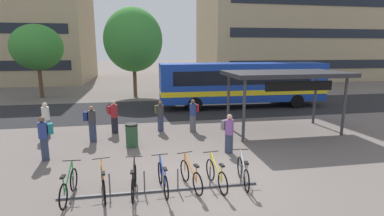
% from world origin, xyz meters
% --- Properties ---
extents(ground, '(200.00, 200.00, 0.00)m').
position_xyz_m(ground, '(0.00, 0.00, 0.00)').
color(ground, '#6B605B').
extents(bus_lane_asphalt, '(80.00, 7.20, 0.01)m').
position_xyz_m(bus_lane_asphalt, '(0.00, 11.48, 0.00)').
color(bus_lane_asphalt, '#232326').
rests_on(bus_lane_asphalt, ground).
extents(city_bus, '(12.08, 2.82, 3.20)m').
position_xyz_m(city_bus, '(5.31, 11.48, 1.78)').
color(city_bus, '#14389E').
rests_on(city_bus, ground).
extents(bike_rack, '(5.98, 0.16, 0.70)m').
position_xyz_m(bike_rack, '(-1.64, -0.51, 0.09)').
color(bike_rack, '#47474C').
rests_on(bike_rack, ground).
extents(parked_bicycle_green_0, '(0.52, 1.72, 0.99)m').
position_xyz_m(parked_bicycle_green_0, '(-4.26, -0.49, 0.38)').
color(parked_bicycle_green_0, black).
rests_on(parked_bicycle_green_0, ground).
extents(parked_bicycle_orange_1, '(0.52, 1.71, 0.99)m').
position_xyz_m(parked_bicycle_orange_1, '(-3.32, -0.46, 0.38)').
color(parked_bicycle_orange_1, black).
rests_on(parked_bicycle_orange_1, ground).
extents(parked_bicycle_black_2, '(0.52, 1.72, 0.99)m').
position_xyz_m(parked_bicycle_black_2, '(-2.44, -0.50, 0.38)').
color(parked_bicycle_black_2, black).
rests_on(parked_bicycle_black_2, ground).
extents(parked_bicycle_blue_3, '(0.52, 1.72, 0.99)m').
position_xyz_m(parked_bicycle_blue_3, '(-1.59, -0.47, 0.38)').
color(parked_bicycle_blue_3, black).
rests_on(parked_bicycle_blue_3, ground).
extents(parked_bicycle_orange_4, '(0.58, 1.69, 0.99)m').
position_xyz_m(parked_bicycle_orange_4, '(-0.73, -0.42, 0.38)').
color(parked_bicycle_orange_4, black).
rests_on(parked_bicycle_orange_4, ground).
extents(parked_bicycle_yellow_5, '(0.52, 1.72, 0.99)m').
position_xyz_m(parked_bicycle_yellow_5, '(0.06, -0.51, 0.38)').
color(parked_bicycle_yellow_5, black).
rests_on(parked_bicycle_yellow_5, ground).
extents(parked_bicycle_silver_6, '(0.52, 1.71, 0.99)m').
position_xyz_m(parked_bicycle_silver_6, '(0.94, -0.47, 0.38)').
color(parked_bicycle_silver_6, black).
rests_on(parked_bicycle_silver_6, ground).
extents(transit_shelter, '(5.95, 3.29, 3.09)m').
position_xyz_m(transit_shelter, '(5.05, 4.86, 2.89)').
color(transit_shelter, '#38383D').
rests_on(transit_shelter, ground).
extents(commuter_teal_pack_0, '(0.60, 0.48, 1.73)m').
position_xyz_m(commuter_teal_pack_0, '(-5.80, 2.81, 1.00)').
color(commuter_teal_pack_0, '#2D3851').
rests_on(commuter_teal_pack_0, ground).
extents(commuter_red_pack_1, '(0.59, 0.59, 1.69)m').
position_xyz_m(commuter_red_pack_1, '(0.50, 5.68, 0.98)').
color(commuter_red_pack_1, '#565660').
rests_on(commuter_red_pack_1, ground).
extents(commuter_grey_pack_2, '(0.52, 0.61, 1.64)m').
position_xyz_m(commuter_grey_pack_2, '(1.34, 2.33, 0.94)').
color(commuter_grey_pack_2, '#2D3851').
rests_on(commuter_grey_pack_2, ground).
extents(commuter_olive_pack_3, '(0.51, 0.60, 1.60)m').
position_xyz_m(commuter_olive_pack_3, '(-1.18, 6.08, 0.92)').
color(commuter_olive_pack_3, '#2D3851').
rests_on(commuter_olive_pack_3, ground).
extents(commuter_navy_pack_4, '(0.57, 0.41, 1.69)m').
position_xyz_m(commuter_navy_pack_4, '(-4.40, 4.84, 0.98)').
color(commuter_navy_pack_4, '#2D3851').
rests_on(commuter_navy_pack_4, ground).
extents(commuter_navy_pack_5, '(0.50, 0.60, 1.74)m').
position_xyz_m(commuter_navy_pack_5, '(-6.62, 5.89, 1.00)').
color(commuter_navy_pack_5, '#565660').
rests_on(commuter_navy_pack_5, ground).
extents(commuter_red_pack_6, '(0.59, 0.58, 1.68)m').
position_xyz_m(commuter_red_pack_6, '(-3.51, 6.12, 0.96)').
color(commuter_red_pack_6, black).
rests_on(commuter_red_pack_6, ground).
extents(trash_bin, '(0.55, 0.55, 1.03)m').
position_xyz_m(trash_bin, '(-2.59, 3.83, 0.52)').
color(trash_bin, '#284C2D').
rests_on(trash_bin, ground).
extents(street_tree_0, '(4.22, 4.22, 6.25)m').
position_xyz_m(street_tree_0, '(-10.59, 18.41, 4.32)').
color(street_tree_0, brown).
rests_on(street_tree_0, ground).
extents(street_tree_1, '(5.05, 5.05, 7.72)m').
position_xyz_m(street_tree_1, '(-2.54, 17.72, 4.96)').
color(street_tree_1, brown).
rests_on(street_tree_1, ground).
extents(building_left_wing, '(17.53, 13.40, 15.92)m').
position_xyz_m(building_left_wing, '(-17.35, 32.91, 7.96)').
color(building_left_wing, tan).
rests_on(building_left_wing, ground).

